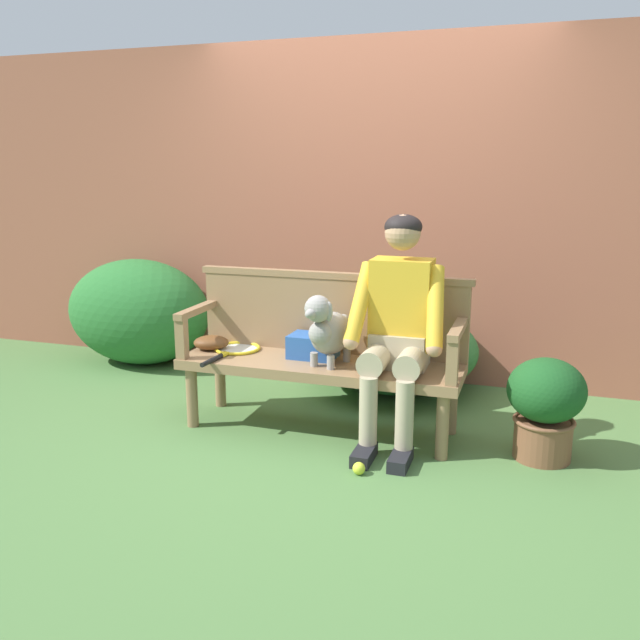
# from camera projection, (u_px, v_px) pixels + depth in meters

# --- Properties ---
(ground_plane) EXTENTS (40.00, 40.00, 0.00)m
(ground_plane) POSITION_uv_depth(u_px,v_px,m) (320.00, 429.00, 4.07)
(ground_plane) COLOR #4C753D
(brick_garden_fence) EXTENTS (8.00, 0.30, 2.45)m
(brick_garden_fence) POSITION_uv_depth(u_px,v_px,m) (375.00, 212.00, 5.01)
(brick_garden_fence) COLOR #9E5642
(brick_garden_fence) RESTS_ON ground
(hedge_bush_far_right) EXTENTS (1.19, 0.79, 0.84)m
(hedge_bush_far_right) POSITION_uv_depth(u_px,v_px,m) (139.00, 312.00, 5.36)
(hedge_bush_far_right) COLOR #286B2D
(hedge_bush_far_right) RESTS_ON ground
(hedge_bush_mid_left) EXTENTS (1.20, 1.08, 0.60)m
(hedge_bush_mid_left) POSITION_uv_depth(u_px,v_px,m) (393.00, 348.00, 4.75)
(hedge_bush_mid_left) COLOR #337538
(hedge_bush_mid_left) RESTS_ON ground
(garden_bench) EXTENTS (1.68, 0.50, 0.43)m
(garden_bench) POSITION_uv_depth(u_px,v_px,m) (320.00, 370.00, 3.99)
(garden_bench) COLOR #93704C
(garden_bench) RESTS_ON ground
(bench_backrest) EXTENTS (1.72, 0.06, 0.50)m
(bench_backrest) POSITION_uv_depth(u_px,v_px,m) (331.00, 312.00, 4.12)
(bench_backrest) COLOR #93704C
(bench_backrest) RESTS_ON garden_bench
(bench_armrest_left_end) EXTENTS (0.06, 0.50, 0.28)m
(bench_armrest_left_end) POSITION_uv_depth(u_px,v_px,m) (191.00, 322.00, 4.09)
(bench_armrest_left_end) COLOR #93704C
(bench_armrest_left_end) RESTS_ON garden_bench
(bench_armrest_right_end) EXTENTS (0.06, 0.50, 0.28)m
(bench_armrest_right_end) POSITION_uv_depth(u_px,v_px,m) (456.00, 343.00, 3.60)
(bench_armrest_right_end) COLOR #93704C
(bench_armrest_right_end) RESTS_ON garden_bench
(person_seated) EXTENTS (0.56, 0.65, 1.30)m
(person_seated) POSITION_uv_depth(u_px,v_px,m) (398.00, 322.00, 3.76)
(person_seated) COLOR black
(person_seated) RESTS_ON ground
(dog_on_bench) EXTENTS (0.27, 0.43, 0.43)m
(dog_on_bench) POSITION_uv_depth(u_px,v_px,m) (327.00, 329.00, 3.84)
(dog_on_bench) COLOR gray
(dog_on_bench) RESTS_ON garden_bench
(tennis_racket) EXTENTS (0.31, 0.57, 0.03)m
(tennis_racket) POSITION_uv_depth(u_px,v_px,m) (235.00, 349.00, 4.19)
(tennis_racket) COLOR yellow
(tennis_racket) RESTS_ON garden_bench
(baseball_glove) EXTENTS (0.27, 0.24, 0.09)m
(baseball_glove) POSITION_uv_depth(u_px,v_px,m) (211.00, 343.00, 4.21)
(baseball_glove) COLOR brown
(baseball_glove) RESTS_ON garden_bench
(sports_bag) EXTENTS (0.28, 0.21, 0.14)m
(sports_bag) POSITION_uv_depth(u_px,v_px,m) (313.00, 346.00, 4.04)
(sports_bag) COLOR #2856A3
(sports_bag) RESTS_ON garden_bench
(tennis_ball) EXTENTS (0.07, 0.07, 0.07)m
(tennis_ball) POSITION_uv_depth(u_px,v_px,m) (359.00, 468.00, 3.47)
(tennis_ball) COLOR #CCDB33
(tennis_ball) RESTS_ON ground
(potted_plant) EXTENTS (0.42, 0.42, 0.56)m
(potted_plant) POSITION_uv_depth(u_px,v_px,m) (545.00, 403.00, 3.60)
(potted_plant) COLOR brown
(potted_plant) RESTS_ON ground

